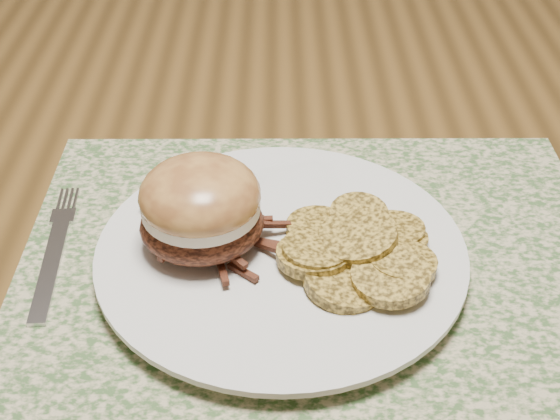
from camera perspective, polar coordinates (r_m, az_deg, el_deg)
The scene contains 6 objects.
dining_table at distance 0.83m, azimuth -3.69°, elevation 2.34°, with size 1.50×0.90×0.75m.
placemat at distance 0.60m, azimuth 2.61°, elevation -3.28°, with size 0.45×0.33×0.00m, color #3D5D30.
dinner_plate at distance 0.58m, azimuth 0.09°, elevation -3.33°, with size 0.26×0.26×0.02m, color silver.
pork_sandwich at distance 0.57m, azimuth -5.82°, elevation 0.18°, with size 0.11×0.10×0.07m.
roasted_potatoes at distance 0.57m, azimuth 5.76°, elevation -2.87°, with size 0.14×0.14×0.03m.
fork at distance 0.62m, azimuth -16.12°, elevation -2.75°, with size 0.02×0.16×0.00m.
Camera 1 is at (0.05, -0.68, 1.14)m, focal length 50.00 mm.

